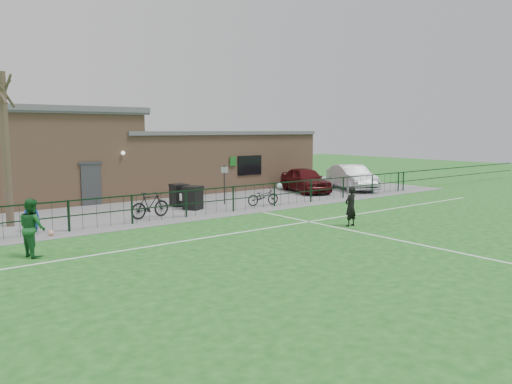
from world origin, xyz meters
TOP-DOWN VIEW (x-y plane):
  - ground at (0.00, 0.00)m, footprint 90.00×90.00m
  - paving_strip at (0.00, 13.50)m, footprint 34.00×13.00m
  - pitch_line_touch at (0.00, 7.80)m, footprint 28.00×0.10m
  - pitch_line_mid at (0.00, 4.00)m, footprint 28.00×0.10m
  - pitch_line_perp at (2.00, 0.00)m, footprint 0.10×16.00m
  - perimeter_fence at (0.00, 8.00)m, footprint 28.00×0.10m
  - bare_tree at (-8.00, 10.50)m, footprint 0.30×0.30m
  - wheelie_bin_left at (-0.21, 10.97)m, footprint 0.69×0.78m
  - wheelie_bin_right at (-0.18, 9.66)m, footprint 0.94×0.99m
  - sign_post at (1.93, 10.08)m, footprint 0.06×0.06m
  - car_maroon at (8.69, 11.25)m, footprint 3.05×4.75m
  - car_silver at (11.91, 10.37)m, footprint 3.48×5.00m
  - bicycle_d at (-2.83, 8.78)m, footprint 1.92×0.76m
  - bicycle_e at (3.27, 8.61)m, footprint 1.78×0.90m
  - spectator_child at (-7.61, 8.82)m, footprint 0.64×0.48m
  - goalkeeper_kick at (2.60, 2.40)m, footprint 1.59×3.26m
  - outfield_player at (-8.52, 4.99)m, footprint 0.82×0.97m
  - ball_ground at (-7.26, 7.66)m, footprint 0.22×0.22m
  - clubhouse at (-0.88, 16.50)m, footprint 24.25×5.40m

SIDE VIEW (x-z plane):
  - ground at x=0.00m, z-range 0.00..0.00m
  - pitch_line_touch at x=0.00m, z-range 0.00..0.01m
  - pitch_line_mid at x=0.00m, z-range 0.00..0.01m
  - pitch_line_perp at x=2.00m, z-range 0.00..0.01m
  - paving_strip at x=0.00m, z-range 0.00..0.02m
  - ball_ground at x=-7.26m, z-range 0.00..0.22m
  - bicycle_e at x=3.27m, z-range 0.02..0.91m
  - wheelie_bin_left at x=-0.21m, z-range 0.02..1.04m
  - wheelie_bin_right at x=-0.18m, z-range 0.02..1.05m
  - bicycle_d at x=-2.83m, z-range 0.02..1.14m
  - perimeter_fence at x=0.00m, z-range 0.00..1.20m
  - spectator_child at x=-7.61m, z-range 0.02..1.20m
  - car_maroon at x=8.69m, z-range 0.02..1.52m
  - car_silver at x=11.91m, z-range 0.02..1.58m
  - goalkeeper_kick at x=2.60m, z-range 0.02..1.60m
  - outfield_player at x=-8.52m, z-range 0.00..1.76m
  - sign_post at x=1.93m, z-range 0.02..2.02m
  - clubhouse at x=-0.88m, z-range -0.26..4.70m
  - bare_tree at x=-8.00m, z-range 0.00..6.00m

